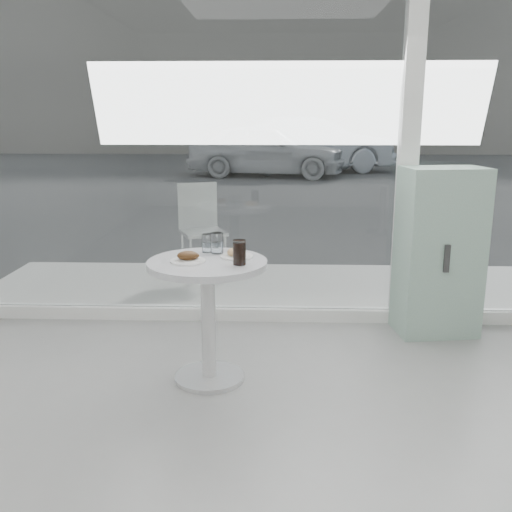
{
  "coord_description": "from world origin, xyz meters",
  "views": [
    {
      "loc": [
        -0.09,
        -1.39,
        1.61
      ],
      "look_at": [
        -0.2,
        1.7,
        0.85
      ],
      "focal_mm": 40.0,
      "sensor_mm": 36.0,
      "label": 1
    }
  ],
  "objects_px": {
    "car_white": "(267,150)",
    "car_silver": "(309,145)",
    "plate_fritter": "(188,258)",
    "plate_donut": "(237,254)",
    "water_tumbler_a": "(207,244)",
    "main_table": "(208,296)",
    "cola_glass": "(239,253)",
    "mint_cabinet": "(439,252)",
    "patio_chair": "(201,224)",
    "water_tumbler_b": "(217,244)"
  },
  "relations": [
    {
      "from": "car_white",
      "to": "car_silver",
      "type": "xyz_separation_m",
      "value": [
        1.2,
        1.18,
        0.08
      ]
    },
    {
      "from": "car_silver",
      "to": "plate_fritter",
      "type": "distance_m",
      "value": 13.83
    },
    {
      "from": "plate_donut",
      "to": "water_tumbler_a",
      "type": "height_order",
      "value": "water_tumbler_a"
    },
    {
      "from": "car_silver",
      "to": "main_table",
      "type": "bearing_deg",
      "value": 158.28
    },
    {
      "from": "plate_fritter",
      "to": "plate_donut",
      "type": "height_order",
      "value": "plate_fritter"
    },
    {
      "from": "main_table",
      "to": "cola_glass",
      "type": "xyz_separation_m",
      "value": [
        0.2,
        -0.09,
        0.29
      ]
    },
    {
      "from": "car_white",
      "to": "water_tumbler_a",
      "type": "relative_size",
      "value": 36.43
    },
    {
      "from": "car_silver",
      "to": "plate_fritter",
      "type": "height_order",
      "value": "car_silver"
    },
    {
      "from": "main_table",
      "to": "car_silver",
      "type": "relative_size",
      "value": 0.16
    },
    {
      "from": "cola_glass",
      "to": "mint_cabinet",
      "type": "bearing_deg",
      "value": 34.18
    },
    {
      "from": "mint_cabinet",
      "to": "patio_chair",
      "type": "distance_m",
      "value": 2.37
    },
    {
      "from": "plate_donut",
      "to": "water_tumbler_b",
      "type": "relative_size",
      "value": 1.53
    },
    {
      "from": "main_table",
      "to": "car_white",
      "type": "bearing_deg",
      "value": 89.39
    },
    {
      "from": "mint_cabinet",
      "to": "patio_chair",
      "type": "height_order",
      "value": "mint_cabinet"
    },
    {
      "from": "patio_chair",
      "to": "water_tumbler_b",
      "type": "bearing_deg",
      "value": -102.61
    },
    {
      "from": "plate_donut",
      "to": "cola_glass",
      "type": "relative_size",
      "value": 1.38
    },
    {
      "from": "mint_cabinet",
      "to": "car_silver",
      "type": "height_order",
      "value": "car_silver"
    },
    {
      "from": "car_silver",
      "to": "water_tumbler_b",
      "type": "xyz_separation_m",
      "value": [
        -1.3,
        -13.52,
        0.03
      ]
    },
    {
      "from": "patio_chair",
      "to": "water_tumbler_a",
      "type": "distance_m",
      "value": 2.03
    },
    {
      "from": "water_tumbler_a",
      "to": "main_table",
      "type": "bearing_deg",
      "value": -83.9
    },
    {
      "from": "mint_cabinet",
      "to": "patio_chair",
      "type": "relative_size",
      "value": 1.36
    },
    {
      "from": "mint_cabinet",
      "to": "cola_glass",
      "type": "relative_size",
      "value": 8.61
    },
    {
      "from": "patio_chair",
      "to": "plate_fritter",
      "type": "height_order",
      "value": "patio_chair"
    },
    {
      "from": "main_table",
      "to": "mint_cabinet",
      "type": "height_order",
      "value": "mint_cabinet"
    },
    {
      "from": "patio_chair",
      "to": "water_tumbler_a",
      "type": "xyz_separation_m",
      "value": [
        0.31,
        -1.99,
        0.25
      ]
    },
    {
      "from": "plate_fritter",
      "to": "water_tumbler_b",
      "type": "bearing_deg",
      "value": 58.19
    },
    {
      "from": "main_table",
      "to": "car_white",
      "type": "height_order",
      "value": "car_white"
    },
    {
      "from": "plate_donut",
      "to": "patio_chair",
      "type": "bearing_deg",
      "value": 103.27
    },
    {
      "from": "water_tumbler_a",
      "to": "cola_glass",
      "type": "distance_m",
      "value": 0.38
    },
    {
      "from": "car_white",
      "to": "plate_donut",
      "type": "bearing_deg",
      "value": -169.04
    },
    {
      "from": "water_tumbler_a",
      "to": "mint_cabinet",
      "type": "bearing_deg",
      "value": 21.69
    },
    {
      "from": "patio_chair",
      "to": "cola_glass",
      "type": "xyz_separation_m",
      "value": [
        0.53,
        -2.3,
        0.26
      ]
    },
    {
      "from": "car_white",
      "to": "water_tumbler_b",
      "type": "distance_m",
      "value": 12.34
    },
    {
      "from": "main_table",
      "to": "car_white",
      "type": "relative_size",
      "value": 0.18
    },
    {
      "from": "car_white",
      "to": "plate_donut",
      "type": "xyz_separation_m",
      "value": [
        0.04,
        -12.44,
        0.07
      ]
    },
    {
      "from": "mint_cabinet",
      "to": "water_tumbler_a",
      "type": "bearing_deg",
      "value": -166.22
    },
    {
      "from": "car_silver",
      "to": "plate_donut",
      "type": "xyz_separation_m",
      "value": [
        -1.16,
        -13.62,
        -0.01
      ]
    },
    {
      "from": "patio_chair",
      "to": "plate_donut",
      "type": "distance_m",
      "value": 2.19
    },
    {
      "from": "water_tumbler_a",
      "to": "car_white",
      "type": "bearing_deg",
      "value": 89.27
    },
    {
      "from": "car_silver",
      "to": "plate_donut",
      "type": "distance_m",
      "value": 13.67
    },
    {
      "from": "plate_fritter",
      "to": "water_tumbler_a",
      "type": "relative_size",
      "value": 1.79
    },
    {
      "from": "main_table",
      "to": "patio_chair",
      "type": "distance_m",
      "value": 2.24
    },
    {
      "from": "mint_cabinet",
      "to": "plate_fritter",
      "type": "bearing_deg",
      "value": -159.96
    },
    {
      "from": "main_table",
      "to": "car_silver",
      "type": "bearing_deg",
      "value": 84.44
    },
    {
      "from": "car_silver",
      "to": "plate_donut",
      "type": "relative_size",
      "value": 24.17
    },
    {
      "from": "patio_chair",
      "to": "car_silver",
      "type": "distance_m",
      "value": 11.62
    },
    {
      "from": "mint_cabinet",
      "to": "cola_glass",
      "type": "bearing_deg",
      "value": -153.74
    },
    {
      "from": "plate_donut",
      "to": "water_tumbler_a",
      "type": "bearing_deg",
      "value": 145.4
    },
    {
      "from": "water_tumbler_b",
      "to": "mint_cabinet",
      "type": "bearing_deg",
      "value": 23.36
    },
    {
      "from": "car_silver",
      "to": "water_tumbler_b",
      "type": "distance_m",
      "value": 13.58
    }
  ]
}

